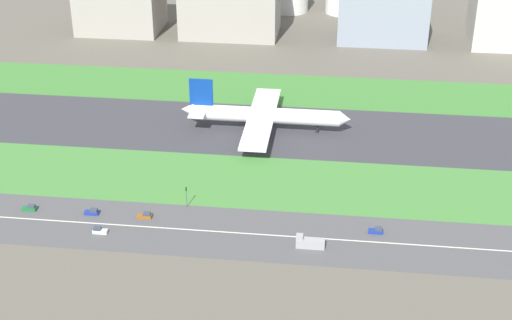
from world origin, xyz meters
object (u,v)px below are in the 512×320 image
Objects in this scene: car_2 at (99,231)px; traffic_light at (186,196)px; airliner at (262,115)px; truck_0 at (309,243)px; car_1 at (92,212)px; fuel_tank_east at (401,0)px; office_tower at (383,10)px; car_5 at (376,231)px; car_3 at (30,208)px; car_0 at (145,216)px.

traffic_light is at bearing -142.13° from car_2.
truck_0 is (22.93, -78.00, -4.56)m from airliner.
airliner is 14.77× the size of car_2.
fuel_tank_east is (105.52, 227.00, 7.53)m from car_1.
car_1 is at bearing -8.28° from truck_0.
office_tower reaches higher than truck_0.
office_tower is at bearing 62.72° from car_1.
car_1 is 29.87m from traffic_light.
car_2 is at bearing -61.44° from car_1.
car_5 is at bearing -94.32° from fuel_tank_east.
car_1 is 0.10× the size of office_tower.
car_2 is at bearing -0.00° from truck_0.
car_2 is at bearing -142.13° from traffic_light.
car_2 is 211.87m from office_tower.
fuel_tank_east is at bearing -98.83° from truck_0.
truck_0 is 22.05m from car_5.
truck_0 is at bearing -153.01° from car_5.
car_3 is (-25.76, 10.00, 0.00)m from car_2.
airliner is 94.99m from car_3.
car_0 is at bearing -112.89° from office_tower.
car_2 is (-11.55, -10.00, 0.00)m from car_0.
airliner is at bearing -112.86° from office_tower.
car_2 is (-40.35, -78.00, -5.31)m from airliner.
airliner is 74.04m from car_0.
car_0 is 37.31m from car_3.
car_0 is 1.00× the size of car_5.
truck_0 is 0.35× the size of fuel_tank_east.
car_0 is at bearing -10.94° from truck_0.
car_3 is at bearing -119.00° from fuel_tank_east.
car_1 is 1.00× the size of car_3.
car_2 and car_3 have the same top height.
truck_0 is at bearing -6.41° from car_3.
car_1 is 0.61× the size of traffic_light.
traffic_light is (23.14, 17.99, 3.37)m from car_2.
fuel_tank_east is at bearing 61.00° from car_3.
car_3 is at bearing 180.00° from car_1.
airliner reaches higher than car_1.
airliner reaches higher than car_0.
car_5 is at bearing -153.01° from truck_0.
traffic_light is (-17.21, -60.01, -1.94)m from airliner.
car_0 is 0.10× the size of office_tower.
car_2 is at bearing -139.11° from car_0.
car_1 is at bearing -61.44° from car_2.
fuel_tank_east is (100.08, 237.00, 7.53)m from car_2.
car_5 is 60.40m from traffic_light.
truck_0 reaches higher than car_0.
office_tower is at bearing 57.90° from car_3.
traffic_light is at bearing -106.00° from airliner.
airliner reaches higher than car_3.
office_tower is (25.13, 192.00, 13.73)m from truck_0.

